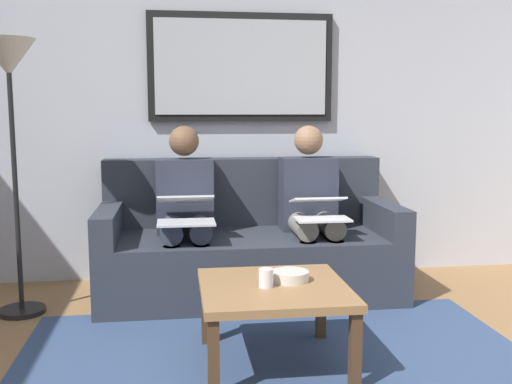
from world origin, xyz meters
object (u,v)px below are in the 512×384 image
object	(u,v)px
cup	(266,278)
laptop_white	(320,208)
standing_lamp	(10,88)
bowl	(290,276)
couch	(248,247)
person_left	(311,204)
laptop_silver	(186,209)
coffee_table	(274,295)
person_right	(185,207)
framed_mirror	(241,67)

from	to	relation	value
cup	laptop_white	world-z (taller)	laptop_white
standing_lamp	bowl	bearing A→B (deg)	149.45
couch	person_left	world-z (taller)	person_left
laptop_white	laptop_silver	bearing A→B (deg)	-1.06
cup	person_left	distance (m)	1.28
coffee_table	bowl	xyz separation A→B (m)	(-0.09, -0.06, 0.08)
couch	person_right	size ratio (longest dim) A/B	1.74
cup	laptop_silver	xyz separation A→B (m)	(0.36, -0.94, 0.18)
person_left	standing_lamp	distance (m)	2.02
coffee_table	person_right	size ratio (longest dim) A/B	0.62
framed_mirror	person_left	size ratio (longest dim) A/B	1.18
coffee_table	bowl	size ratio (longest dim) A/B	3.80
bowl	laptop_white	world-z (taller)	laptop_white
couch	laptop_white	bearing A→B (deg)	143.20
person_left	framed_mirror	bearing A→B (deg)	-47.09
person_right	laptop_silver	world-z (taller)	person_right
cup	standing_lamp	bearing A→B (deg)	-35.38
framed_mirror	laptop_white	xyz separation A→B (m)	(-0.42, 0.71, -0.93)
laptop_white	laptop_silver	xyz separation A→B (m)	(0.85, -0.02, 0.01)
person_right	standing_lamp	size ratio (longest dim) A/B	0.69
laptop_white	couch	bearing A→B (deg)	-36.80
couch	person_right	bearing A→B (deg)	9.14
couch	cup	distance (m)	1.25
standing_lamp	laptop_white	bearing A→B (deg)	178.45
laptop_white	standing_lamp	world-z (taller)	standing_lamp
standing_lamp	person_right	bearing A→B (deg)	-168.91
cup	coffee_table	bearing A→B (deg)	-147.76
person_right	laptop_silver	size ratio (longest dim) A/B	2.94
framed_mirror	person_right	size ratio (longest dim) A/B	1.18
framed_mirror	bowl	size ratio (longest dim) A/B	7.18
laptop_white	person_right	bearing A→B (deg)	-16.36
laptop_white	person_right	world-z (taller)	person_right
bowl	standing_lamp	bearing A→B (deg)	-30.55
laptop_silver	standing_lamp	size ratio (longest dim) A/B	0.23
coffee_table	laptop_silver	bearing A→B (deg)	-66.17
bowl	standing_lamp	xyz separation A→B (m)	(1.51, -0.89, 0.94)
laptop_white	framed_mirror	bearing A→B (deg)	-58.98
framed_mirror	laptop_silver	xyz separation A→B (m)	(0.42, 0.69, -0.92)
framed_mirror	standing_lamp	bearing A→B (deg)	24.49
coffee_table	laptop_white	xyz separation A→B (m)	(-0.45, -0.90, 0.27)
framed_mirror	person_left	distance (m)	1.13
person_right	cup	bearing A→B (deg)	107.07
coffee_table	person_right	bearing A→B (deg)	-70.61
laptop_silver	person_left	bearing A→B (deg)	-164.62
framed_mirror	coffee_table	xyz separation A→B (m)	(0.02, 1.61, -1.20)
couch	person_left	size ratio (longest dim) A/B	1.74
coffee_table	laptop_silver	distance (m)	1.04
cup	person_right	size ratio (longest dim) A/B	0.08
coffee_table	laptop_silver	xyz separation A→B (m)	(0.40, -0.92, 0.28)
couch	standing_lamp	xyz separation A→B (m)	(1.44, 0.27, 1.06)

